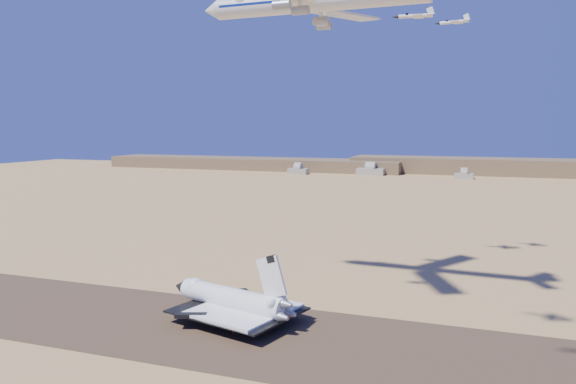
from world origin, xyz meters
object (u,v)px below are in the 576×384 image
(carrier_747, at_px, (310,2))
(chase_jet_d, at_px, (453,22))
(shuttle, at_px, (231,301))
(crew_a, at_px, (233,331))
(crew_b, at_px, (243,330))
(crew_c, at_px, (255,336))
(chase_jet_c, at_px, (415,16))

(carrier_747, xyz_separation_m, chase_jet_d, (38.28, 62.58, 2.12))
(shuttle, bearing_deg, crew_a, -47.29)
(shuttle, relative_size, crew_a, 23.92)
(carrier_747, bearing_deg, crew_b, -98.14)
(chase_jet_d, bearing_deg, shuttle, -107.98)
(chase_jet_d, bearing_deg, crew_a, -103.05)
(shuttle, bearing_deg, crew_c, -26.77)
(crew_a, bearing_deg, crew_b, -52.68)
(chase_jet_c, bearing_deg, crew_b, -115.54)
(crew_a, xyz_separation_m, chase_jet_d, (47.42, 100.42, 94.34))
(crew_a, relative_size, chase_jet_c, 0.12)
(carrier_747, height_order, crew_c, carrier_747)
(crew_b, relative_size, chase_jet_c, 0.12)
(shuttle, bearing_deg, chase_jet_d, 74.75)
(chase_jet_d, bearing_deg, carrier_747, -109.22)
(crew_b, height_order, crew_c, crew_b)
(crew_a, height_order, crew_b, crew_b)
(shuttle, xyz_separation_m, crew_c, (11.84, -10.56, -4.88))
(shuttle, distance_m, carrier_747, 92.91)
(shuttle, distance_m, crew_b, 12.02)
(chase_jet_d, bearing_deg, crew_c, -99.78)
(chase_jet_c, bearing_deg, crew_c, -112.47)
(carrier_747, xyz_separation_m, crew_a, (-9.14, -37.84, -92.23))
(crew_a, bearing_deg, chase_jet_c, -23.24)
(crew_c, bearing_deg, shuttle, -3.92)
(carrier_747, height_order, chase_jet_c, carrier_747)
(crew_c, bearing_deg, crew_b, 10.32)
(crew_a, xyz_separation_m, chase_jet_c, (34.08, 88.82, 95.43))
(crew_c, bearing_deg, carrier_747, -55.97)
(crew_a, height_order, chase_jet_c, chase_jet_c)
(carrier_747, relative_size, chase_jet_c, 5.13)
(shuttle, bearing_deg, chase_jet_c, 78.45)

